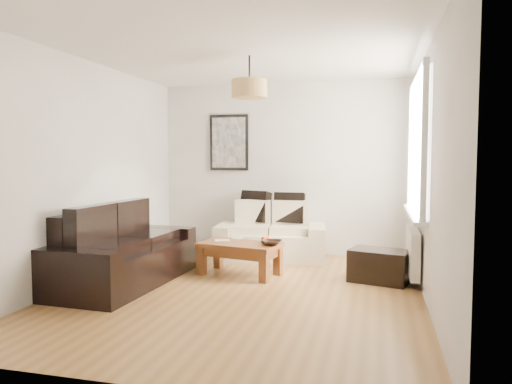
% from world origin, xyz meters
% --- Properties ---
extents(floor, '(4.50, 4.50, 0.00)m').
position_xyz_m(floor, '(0.00, 0.00, 0.00)').
color(floor, brown).
rests_on(floor, ground).
extents(ceiling, '(3.80, 4.50, 0.00)m').
position_xyz_m(ceiling, '(0.00, 0.00, 2.60)').
color(ceiling, white).
rests_on(ceiling, floor).
extents(wall_back, '(3.80, 0.04, 2.60)m').
position_xyz_m(wall_back, '(0.00, 2.25, 1.30)').
color(wall_back, silver).
rests_on(wall_back, floor).
extents(wall_front, '(3.80, 0.04, 2.60)m').
position_xyz_m(wall_front, '(0.00, -2.25, 1.30)').
color(wall_front, silver).
rests_on(wall_front, floor).
extents(wall_left, '(0.04, 4.50, 2.60)m').
position_xyz_m(wall_left, '(-1.90, 0.00, 1.30)').
color(wall_left, silver).
rests_on(wall_left, floor).
extents(wall_right, '(0.04, 4.50, 2.60)m').
position_xyz_m(wall_right, '(1.90, 0.00, 1.30)').
color(wall_right, silver).
rests_on(wall_right, floor).
extents(window_bay, '(0.14, 1.90, 1.60)m').
position_xyz_m(window_bay, '(1.86, 0.80, 1.60)').
color(window_bay, white).
rests_on(window_bay, wall_right).
extents(radiator, '(0.10, 0.90, 0.52)m').
position_xyz_m(radiator, '(1.82, 0.80, 0.38)').
color(radiator, white).
rests_on(radiator, wall_right).
extents(poster, '(0.62, 0.04, 0.87)m').
position_xyz_m(poster, '(-0.85, 2.22, 1.70)').
color(poster, black).
rests_on(poster, wall_back).
extents(pendant_shade, '(0.40, 0.40, 0.20)m').
position_xyz_m(pendant_shade, '(0.00, 0.30, 2.23)').
color(pendant_shade, tan).
rests_on(pendant_shade, ceiling).
extents(loveseat_cream, '(1.65, 1.04, 0.77)m').
position_xyz_m(loveseat_cream, '(-0.08, 1.78, 0.39)').
color(loveseat_cream, beige).
rests_on(loveseat_cream, floor).
extents(sofa_leather, '(1.03, 1.99, 0.84)m').
position_xyz_m(sofa_leather, '(-1.43, -0.00, 0.42)').
color(sofa_leather, black).
rests_on(sofa_leather, floor).
extents(coffee_table, '(1.08, 0.73, 0.40)m').
position_xyz_m(coffee_table, '(-0.24, 0.71, 0.20)').
color(coffee_table, brown).
rests_on(coffee_table, floor).
extents(ottoman, '(0.76, 0.59, 0.38)m').
position_xyz_m(ottoman, '(1.45, 0.80, 0.19)').
color(ottoman, black).
rests_on(ottoman, floor).
extents(cushion_left, '(0.49, 0.31, 0.47)m').
position_xyz_m(cushion_left, '(-0.37, 1.97, 0.73)').
color(cushion_left, black).
rests_on(cushion_left, loveseat_cream).
extents(cushion_right, '(0.45, 0.15, 0.45)m').
position_xyz_m(cushion_right, '(0.15, 1.97, 0.72)').
color(cushion_right, black).
rests_on(cushion_right, loveseat_cream).
extents(fruit_bowl, '(0.27, 0.27, 0.06)m').
position_xyz_m(fruit_bowl, '(0.18, 0.65, 0.44)').
color(fruit_bowl, black).
rests_on(fruit_bowl, coffee_table).
extents(orange_a, '(0.09, 0.09, 0.08)m').
position_xyz_m(orange_a, '(0.06, 0.79, 0.44)').
color(orange_a, '#FE5115').
rests_on(orange_a, fruit_bowl).
extents(orange_b, '(0.11, 0.11, 0.09)m').
position_xyz_m(orange_b, '(0.10, 0.82, 0.44)').
color(orange_b, orange).
rests_on(orange_b, fruit_bowl).
extents(orange_c, '(0.07, 0.07, 0.06)m').
position_xyz_m(orange_c, '(0.04, 0.85, 0.44)').
color(orange_c, orange).
rests_on(orange_c, fruit_bowl).
extents(papers, '(0.23, 0.20, 0.01)m').
position_xyz_m(papers, '(-0.50, 0.81, 0.41)').
color(papers, silver).
rests_on(papers, coffee_table).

